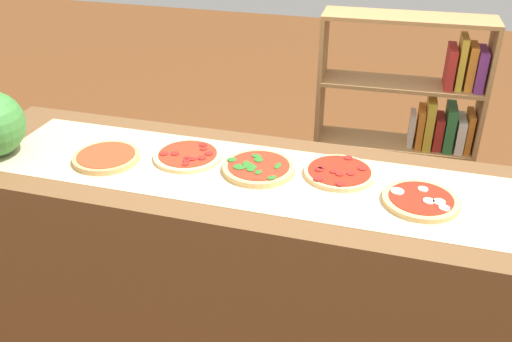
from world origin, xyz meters
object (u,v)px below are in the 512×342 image
pizza_pepperoni_3 (339,173)px  pizza_mozzarella_4 (421,200)px  pizza_pepperoni_1 (188,155)px  pizza_spinach_2 (258,168)px  pizza_plain_0 (106,157)px  bookshelf (416,150)px

pizza_pepperoni_3 → pizza_mozzarella_4: (0.30, -0.11, -0.00)m
pizza_pepperoni_1 → pizza_spinach_2: 0.30m
pizza_plain_0 → pizza_pepperoni_1: size_ratio=0.95×
pizza_spinach_2 → pizza_mozzarella_4: bearing=-5.8°
pizza_mozzarella_4 → bookshelf: size_ratio=0.20×
pizza_mozzarella_4 → pizza_plain_0: bearing=-178.9°
pizza_pepperoni_3 → pizza_mozzarella_4: 0.32m
pizza_pepperoni_1 → pizza_pepperoni_3: (0.59, 0.03, 0.00)m
bookshelf → pizza_pepperoni_1: bearing=-134.6°
pizza_spinach_2 → pizza_pepperoni_3: (0.30, 0.05, -0.00)m
pizza_pepperoni_3 → pizza_mozzarella_4: size_ratio=1.00×
pizza_pepperoni_3 → pizza_pepperoni_1: bearing=-177.3°
bookshelf → pizza_pepperoni_3: bearing=-108.3°
pizza_spinach_2 → bookshelf: size_ratio=0.21×
pizza_plain_0 → pizza_pepperoni_3: size_ratio=0.98×
pizza_pepperoni_1 → pizza_mozzarella_4: pizza_mozzarella_4 is taller
pizza_mozzarella_4 → pizza_pepperoni_1: bearing=174.6°
pizza_plain_0 → pizza_pepperoni_3: same height
pizza_plain_0 → pizza_pepperoni_3: 0.90m
pizza_plain_0 → pizza_spinach_2: (0.59, 0.08, 0.00)m
pizza_plain_0 → pizza_spinach_2: bearing=8.0°
pizza_pepperoni_1 → pizza_mozzarella_4: size_ratio=1.04×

